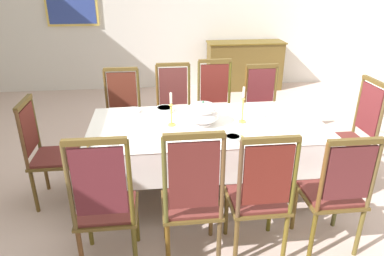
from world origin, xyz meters
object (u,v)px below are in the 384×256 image
(chair_south_d, at_px, (335,191))
(bowl_far_right, at_px, (132,111))
(soup_tureen, at_px, (203,113))
(bowl_near_right, at_px, (233,138))
(dining_table, at_px, (207,131))
(chair_south_c, at_px, (260,195))
(spoon_secondary, at_px, (243,137))
(chair_south_b, at_px, (192,197))
(candlestick_east, at_px, (243,108))
(chair_north_b, at_px, (174,109))
(spoon_primary, at_px, (88,146))
(chair_head_east, at_px, (353,133))
(chair_north_d, at_px, (262,106))
(sideboard, at_px, (244,66))
(bowl_near_left, at_px, (102,145))
(bowl_far_left, at_px, (165,109))
(chair_south_a, at_px, (105,203))
(chair_north_c, at_px, (216,106))
(chair_head_west, at_px, (47,151))
(candlestick_west, at_px, (171,113))
(chair_north_a, at_px, (123,112))

(chair_south_d, xyz_separation_m, bowl_far_right, (-1.58, 1.33, 0.22))
(soup_tureen, xyz_separation_m, bowl_near_right, (0.21, -0.37, -0.10))
(dining_table, bearing_deg, chair_south_c, -74.94)
(chair_south_c, xyz_separation_m, spoon_secondary, (0.01, 0.60, 0.19))
(chair_south_b, relative_size, candlestick_east, 3.20)
(chair_north_b, bearing_deg, spoon_primary, 58.48)
(chair_south_d, bearing_deg, chair_head_east, 54.52)
(chair_north_b, distance_m, chair_north_d, 1.11)
(bowl_far_right, bearing_deg, chair_south_b, -70.67)
(candlestick_east, bearing_deg, chair_north_d, 61.64)
(soup_tureen, xyz_separation_m, sideboard, (1.30, 3.41, -0.40))
(soup_tureen, bearing_deg, bowl_near_left, -156.21)
(chair_south_b, distance_m, chair_head_east, 2.01)
(dining_table, bearing_deg, bowl_far_left, 135.39)
(chair_south_a, height_order, chair_south_c, chair_south_a)
(chair_south_d, bearing_deg, chair_north_d, 90.00)
(chair_south_a, height_order, chair_north_c, chair_south_a)
(dining_table, height_order, candlestick_east, candlestick_east)
(chair_south_d, xyz_separation_m, sideboard, (0.41, 4.35, -0.09))
(bowl_far_right, xyz_separation_m, sideboard, (1.98, 3.02, -0.31))
(bowl_far_left, height_order, sideboard, sideboard)
(candlestick_east, xyz_separation_m, bowl_near_left, (-1.28, -0.40, -0.12))
(chair_head_west, distance_m, candlestick_west, 1.22)
(soup_tureen, bearing_deg, chair_north_d, 46.54)
(chair_south_d, relative_size, bowl_far_right, 6.16)
(chair_head_west, xyz_separation_m, bowl_far_right, (0.79, 0.39, 0.22))
(chair_north_c, bearing_deg, bowl_far_right, 29.59)
(soup_tureen, bearing_deg, bowl_far_right, 150.22)
(chair_south_c, xyz_separation_m, chair_south_d, (0.60, 0.00, -0.01))
(chair_north_d, xyz_separation_m, chair_head_west, (-2.37, -0.94, -0.00))
(chair_head_east, height_order, spoon_primary, chair_head_east)
(dining_table, xyz_separation_m, bowl_far_left, (-0.39, 0.38, 0.10))
(chair_north_a, bearing_deg, chair_north_b, -179.77)
(chair_north_d, xyz_separation_m, candlestick_west, (-1.19, -0.94, 0.33))
(chair_head_west, xyz_separation_m, candlestick_west, (1.17, -0.00, 0.33))
(chair_north_d, height_order, candlestick_east, candlestick_east)
(bowl_far_right, xyz_separation_m, spoon_secondary, (0.99, -0.74, -0.01))
(chair_head_east, distance_m, bowl_near_left, 2.50)
(chair_south_c, distance_m, candlestick_east, 1.00)
(chair_south_a, bearing_deg, chair_head_west, 124.13)
(dining_table, distance_m, chair_south_c, 0.98)
(chair_north_b, bearing_deg, chair_north_c, -179.78)
(candlestick_east, height_order, bowl_near_right, candlestick_east)
(chair_south_a, bearing_deg, chair_head_east, 21.59)
(bowl_near_left, relative_size, sideboard, 0.13)
(chair_south_b, distance_m, spoon_primary, 1.01)
(dining_table, relative_size, candlestick_east, 6.23)
(chair_south_a, height_order, candlestick_west, chair_south_a)
(spoon_secondary, bearing_deg, bowl_near_right, -174.64)
(chair_north_d, relative_size, bowl_far_left, 5.48)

